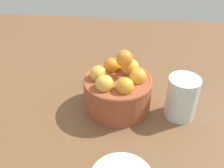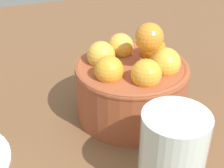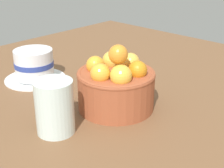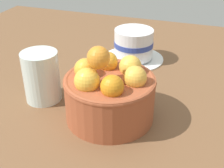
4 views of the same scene
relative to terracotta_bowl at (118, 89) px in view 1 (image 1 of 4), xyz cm
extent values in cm
cube|color=brown|center=(0.04, 0.05, -6.52)|extent=(112.05, 109.33, 3.29)
cylinder|color=#9E4C2D|center=(0.04, 0.05, -1.14)|extent=(14.70, 14.70, 7.47)
torus|color=#9E4C2D|center=(0.04, 0.05, 2.20)|extent=(14.90, 14.90, 1.00)
sphere|color=gold|center=(-4.10, 0.44, 3.48)|extent=(3.68, 3.68, 3.68)
sphere|color=gold|center=(-2.37, -3.34, 3.48)|extent=(3.96, 3.96, 3.96)
sphere|color=orange|center=(1.76, -3.73, 3.48)|extent=(3.52, 3.52, 3.52)
sphere|color=#F4B443|center=(4.17, -0.35, 3.48)|extent=(3.67, 3.67, 3.67)
sphere|color=#EEB744|center=(2.44, 3.43, 3.48)|extent=(3.74, 3.74, 3.74)
sphere|color=gold|center=(-1.69, 3.82, 3.48)|extent=(3.55, 3.55, 3.55)
sphere|color=orange|center=(-1.14, -1.54, 6.71)|extent=(3.54, 3.54, 3.54)
cylinder|color=silver|center=(-13.50, 1.48, -0.21)|extent=(6.55, 6.55, 9.32)
camera|label=1|loc=(-3.25, 44.40, 32.68)|focal=40.77mm
camera|label=2|loc=(-33.31, 15.04, 21.85)|focal=51.35mm
camera|label=3|loc=(-42.40, -38.88, 24.99)|focal=52.73mm
camera|label=4|loc=(14.01, -39.19, 25.48)|focal=48.12mm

